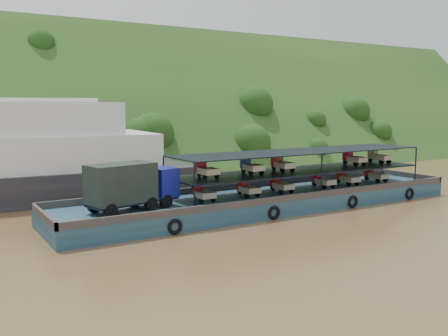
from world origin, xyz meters
TOP-DOWN VIEW (x-y plane):
  - ground at (0.00, 0.00)m, footprint 160.00×160.00m
  - hillside at (0.00, 36.00)m, footprint 140.00×39.60m
  - cargo_barge at (-0.35, 0.31)m, footprint 35.00×7.18m

SIDE VIEW (x-z plane):
  - ground at x=0.00m, z-range 0.00..0.00m
  - hillside at x=0.00m, z-range -19.80..19.80m
  - cargo_barge at x=-0.35m, z-range -1.16..3.38m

